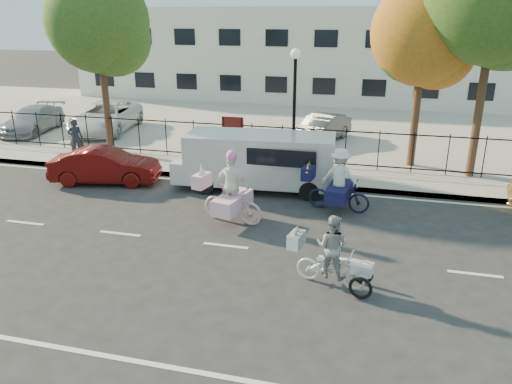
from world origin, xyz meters
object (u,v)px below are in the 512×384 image
(lot_car_c, at_px, (321,128))
(unicorn_bike, at_px, (231,196))
(bull_bike, at_px, (338,186))
(pedestrian, at_px, (76,138))
(red_sedan, at_px, (105,166))
(white_van, at_px, (257,159))
(zebra_trike, at_px, (332,258))
(lot_car_a, at_px, (33,120))
(lamppost, at_px, (295,88))
(lot_car_b, at_px, (106,117))

(lot_car_c, bearing_deg, unicorn_bike, -77.55)
(unicorn_bike, distance_m, bull_bike, 3.30)
(pedestrian, bearing_deg, red_sedan, 110.20)
(white_van, height_order, lot_car_c, white_van)
(zebra_trike, height_order, lot_car_a, zebra_trike)
(lot_car_a, bearing_deg, unicorn_bike, -40.86)
(unicorn_bike, distance_m, lot_car_c, 9.62)
(lamppost, bearing_deg, lot_car_b, 159.55)
(lot_car_b, bearing_deg, zebra_trike, -52.78)
(lamppost, bearing_deg, pedestrian, -174.94)
(pedestrian, relative_size, lot_car_c, 0.42)
(lamppost, bearing_deg, white_van, -109.12)
(white_van, bearing_deg, pedestrian, 164.82)
(zebra_trike, relative_size, lot_car_c, 0.52)
(white_van, relative_size, lot_car_a, 1.30)
(lamppost, relative_size, white_van, 0.80)
(bull_bike, distance_m, white_van, 3.12)
(pedestrian, distance_m, lot_car_b, 4.65)
(white_van, bearing_deg, lot_car_c, 74.44)
(lamppost, relative_size, unicorn_bike, 2.01)
(white_van, xyz_separation_m, red_sedan, (-5.30, -0.70, -0.43))
(lot_car_c, bearing_deg, lamppost, -76.56)
(zebra_trike, relative_size, lot_car_a, 0.46)
(bull_bike, distance_m, lot_car_c, 8.00)
(lot_car_c, bearing_deg, lot_car_b, -156.59)
(lamppost, relative_size, lot_car_a, 1.04)
(bull_bike, relative_size, pedestrian, 1.36)
(white_van, xyz_separation_m, lot_car_b, (-9.15, 6.01, -0.18))
(lot_car_b, height_order, lot_car_c, lot_car_b)
(unicorn_bike, bearing_deg, white_van, 11.33)
(white_van, relative_size, red_sedan, 1.46)
(zebra_trike, bearing_deg, lot_car_b, 56.97)
(unicorn_bike, distance_m, lot_car_b, 12.81)
(lot_car_a, distance_m, lot_car_c, 13.95)
(zebra_trike, bearing_deg, red_sedan, 69.78)
(lot_car_a, height_order, lot_car_c, lot_car_c)
(bull_bike, bearing_deg, lamppost, 35.97)
(lamppost, distance_m, lot_car_a, 13.82)
(bull_bike, bearing_deg, red_sedan, 92.33)
(white_van, height_order, pedestrian, white_van)
(lamppost, height_order, unicorn_bike, lamppost)
(bull_bike, distance_m, lot_car_b, 14.03)
(lamppost, xyz_separation_m, unicorn_bike, (-0.81, -5.27, -2.33))
(bull_bike, bearing_deg, zebra_trike, -169.80)
(white_van, distance_m, lot_car_b, 10.94)
(lot_car_a, bearing_deg, red_sedan, -46.62)
(bull_bike, xyz_separation_m, lot_car_b, (-11.97, 7.30, 0.09))
(lot_car_b, bearing_deg, white_van, -42.25)
(zebra_trike, bearing_deg, lamppost, 26.84)
(bull_bike, distance_m, lot_car_a, 16.62)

